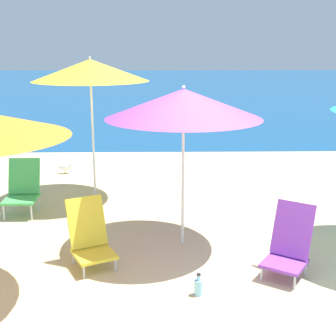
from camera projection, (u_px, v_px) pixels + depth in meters
The scene contains 9 objects.
ground_plane at pixel (228, 275), 5.29m from camera, with size 60.00×60.00×0.00m, color #D1BA89.
sea_water at pixel (171, 85), 30.81m from camera, with size 60.00×40.00×0.01m.
beach_umbrella_yellow at pixel (90, 70), 7.52m from camera, with size 1.90×1.90×2.35m.
beach_umbrella_purple at pixel (184, 104), 5.70m from camera, with size 1.95×1.95×2.05m.
beach_chair_yellow at pixel (90, 236), 5.50m from camera, with size 0.66×0.72×0.78m.
beach_chair_purple at pixel (289, 244), 5.24m from camera, with size 0.68×0.71×0.81m.
beach_chair_green at pixel (23, 187), 7.19m from camera, with size 0.48×0.63×0.83m.
water_bottle at pixel (198, 287), 4.85m from camera, with size 0.09×0.09×0.24m.
seagull at pixel (66, 167), 9.47m from camera, with size 0.27×0.11×0.23m.
Camera 1 is at (-0.77, -4.80, 2.51)m, focal length 50.00 mm.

